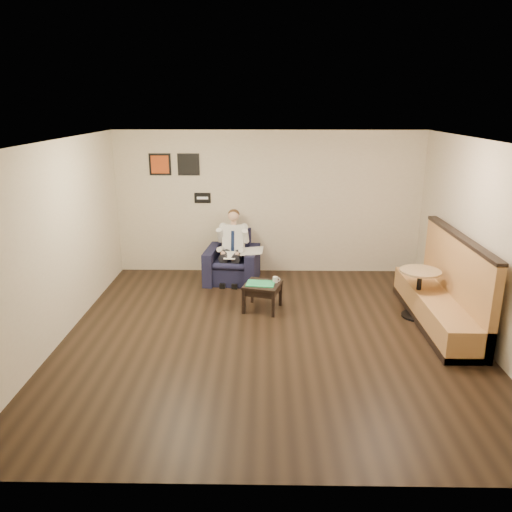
{
  "coord_description": "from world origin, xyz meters",
  "views": [
    {
      "loc": [
        -0.08,
        -6.68,
        3.28
      ],
      "look_at": [
        -0.22,
        1.2,
        0.86
      ],
      "focal_mm": 35.0,
      "sensor_mm": 36.0,
      "label": 1
    }
  ],
  "objects_px": {
    "coffee_mug": "(275,280)",
    "seated_man": "(231,250)",
    "green_folder": "(260,284)",
    "side_table": "(263,297)",
    "cafe_table": "(418,294)",
    "armchair": "(232,257)",
    "smartphone": "(268,280)",
    "banquette": "(439,281)"
  },
  "relations": [
    {
      "from": "banquette",
      "to": "cafe_table",
      "type": "height_order",
      "value": "banquette"
    },
    {
      "from": "coffee_mug",
      "to": "banquette",
      "type": "bearing_deg",
      "value": -12.23
    },
    {
      "from": "armchair",
      "to": "green_folder",
      "type": "bearing_deg",
      "value": -62.44
    },
    {
      "from": "green_folder",
      "to": "coffee_mug",
      "type": "xyz_separation_m",
      "value": [
        0.24,
        0.08,
        0.04
      ]
    },
    {
      "from": "green_folder",
      "to": "coffee_mug",
      "type": "bearing_deg",
      "value": 18.33
    },
    {
      "from": "green_folder",
      "to": "banquette",
      "type": "bearing_deg",
      "value": -9.54
    },
    {
      "from": "side_table",
      "to": "cafe_table",
      "type": "bearing_deg",
      "value": -5.87
    },
    {
      "from": "armchair",
      "to": "smartphone",
      "type": "bearing_deg",
      "value": -55.41
    },
    {
      "from": "seated_man",
      "to": "green_folder",
      "type": "relative_size",
      "value": 2.84
    },
    {
      "from": "armchair",
      "to": "cafe_table",
      "type": "xyz_separation_m",
      "value": [
        3.05,
        -1.65,
        -0.08
      ]
    },
    {
      "from": "cafe_table",
      "to": "coffee_mug",
      "type": "bearing_deg",
      "value": 171.88
    },
    {
      "from": "side_table",
      "to": "smartphone",
      "type": "xyz_separation_m",
      "value": [
        0.09,
        0.14,
        0.23
      ]
    },
    {
      "from": "green_folder",
      "to": "banquette",
      "type": "height_order",
      "value": "banquette"
    },
    {
      "from": "side_table",
      "to": "coffee_mug",
      "type": "height_order",
      "value": "coffee_mug"
    },
    {
      "from": "side_table",
      "to": "green_folder",
      "type": "relative_size",
      "value": 1.22
    },
    {
      "from": "green_folder",
      "to": "cafe_table",
      "type": "height_order",
      "value": "cafe_table"
    },
    {
      "from": "armchair",
      "to": "smartphone",
      "type": "relative_size",
      "value": 6.88
    },
    {
      "from": "armchair",
      "to": "green_folder",
      "type": "xyz_separation_m",
      "value": [
        0.55,
        -1.4,
        -0.01
      ]
    },
    {
      "from": "cafe_table",
      "to": "seated_man",
      "type": "bearing_deg",
      "value": 153.59
    },
    {
      "from": "seated_man",
      "to": "side_table",
      "type": "distance_m",
      "value": 1.47
    },
    {
      "from": "green_folder",
      "to": "side_table",
      "type": "bearing_deg",
      "value": 18.33
    },
    {
      "from": "armchair",
      "to": "coffee_mug",
      "type": "height_order",
      "value": "armchair"
    },
    {
      "from": "smartphone",
      "to": "green_folder",
      "type": "bearing_deg",
      "value": -103.96
    },
    {
      "from": "armchair",
      "to": "cafe_table",
      "type": "distance_m",
      "value": 3.47
    },
    {
      "from": "green_folder",
      "to": "cafe_table",
      "type": "relative_size",
      "value": 0.58
    },
    {
      "from": "coffee_mug",
      "to": "cafe_table",
      "type": "relative_size",
      "value": 0.12
    },
    {
      "from": "seated_man",
      "to": "banquette",
      "type": "distance_m",
      "value": 3.73
    },
    {
      "from": "armchair",
      "to": "green_folder",
      "type": "height_order",
      "value": "armchair"
    },
    {
      "from": "armchair",
      "to": "side_table",
      "type": "bearing_deg",
      "value": -61.06
    },
    {
      "from": "coffee_mug",
      "to": "seated_man",
      "type": "bearing_deg",
      "value": 123.92
    },
    {
      "from": "coffee_mug",
      "to": "smartphone",
      "type": "xyz_separation_m",
      "value": [
        -0.12,
        0.07,
        -0.04
      ]
    },
    {
      "from": "green_folder",
      "to": "coffee_mug",
      "type": "relative_size",
      "value": 4.74
    },
    {
      "from": "smartphone",
      "to": "banquette",
      "type": "distance_m",
      "value": 2.69
    },
    {
      "from": "armchair",
      "to": "banquette",
      "type": "height_order",
      "value": "banquette"
    },
    {
      "from": "seated_man",
      "to": "side_table",
      "type": "height_order",
      "value": "seated_man"
    },
    {
      "from": "green_folder",
      "to": "banquette",
      "type": "distance_m",
      "value": 2.78
    },
    {
      "from": "coffee_mug",
      "to": "banquette",
      "type": "height_order",
      "value": "banquette"
    },
    {
      "from": "side_table",
      "to": "coffee_mug",
      "type": "xyz_separation_m",
      "value": [
        0.21,
        0.07,
        0.28
      ]
    },
    {
      "from": "armchair",
      "to": "side_table",
      "type": "height_order",
      "value": "armchair"
    },
    {
      "from": "seated_man",
      "to": "banquette",
      "type": "relative_size",
      "value": 0.48
    },
    {
      "from": "green_folder",
      "to": "smartphone",
      "type": "distance_m",
      "value": 0.2
    },
    {
      "from": "green_folder",
      "to": "cafe_table",
      "type": "xyz_separation_m",
      "value": [
        2.5,
        -0.24,
        -0.07
      ]
    }
  ]
}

